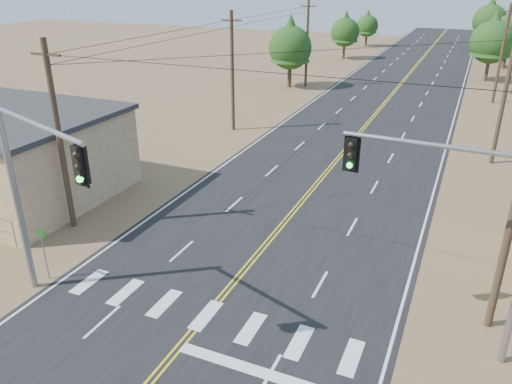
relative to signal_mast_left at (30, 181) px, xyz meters
The scene contains 15 objects.
road 25.27m from the signal_mast_left, 75.30° to the left, with size 15.00×200.00×0.02m, color black.
utility_pole_left_near 7.24m from the signal_mast_left, 126.02° to the left, with size 1.80×0.30×10.00m.
utility_pole_left_mid 26.19m from the signal_mast_left, 99.33° to the left, with size 1.80×0.30×10.00m.
utility_pole_left_far 46.04m from the signal_mast_left, 95.29° to the left, with size 1.80×0.30×10.00m.
utility_pole_right_mid 30.80m from the signal_mast_left, 57.04° to the left, with size 1.80×0.30×10.00m.
utility_pole_right_far 48.81m from the signal_mast_left, 69.92° to the left, with size 1.80×0.30×10.00m.
signal_mast_left is the anchor object (origin of this frame).
signal_mast_right 15.84m from the signal_mast_left, 14.28° to the left, with size 6.49×0.53×7.88m.
street_sign 4.48m from the signal_mast_left, 140.17° to the left, with size 0.72×0.14×2.45m.
tree_left_near 45.03m from the signal_mast_left, 97.53° to the left, with size 5.05×5.05×8.42m.
tree_left_mid 68.67m from the signal_mast_left, 94.49° to the left, with size 4.46×4.46×7.43m.
tree_left_far 85.00m from the signal_mast_left, 93.61° to the left, with size 3.96×3.96×6.59m.
tree_right_near 60.23m from the signal_mast_left, 74.74° to the left, with size 5.27×5.27×8.78m.
tree_right_mid 71.41m from the signal_mast_left, 75.34° to the left, with size 5.27×5.27×8.78m.
tree_right_far 87.98m from the signal_mast_left, 80.02° to the left, with size 5.52×5.52×9.20m.
Camera 1 is at (8.49, -6.29, 12.80)m, focal length 35.00 mm.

